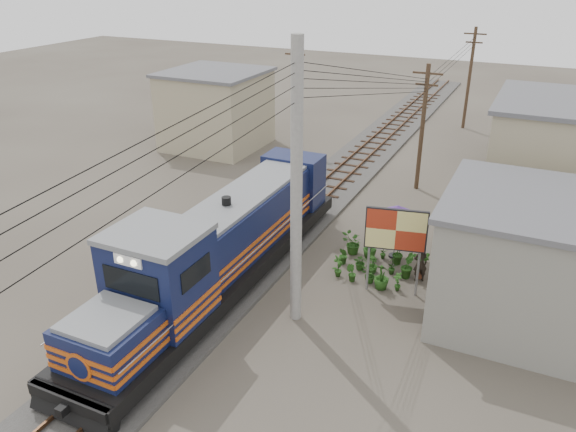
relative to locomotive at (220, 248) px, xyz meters
The scene contains 16 objects.
ground 1.77m from the locomotive, 90.00° to the right, with size 120.00×120.00×0.00m, color #473F35.
ballast 10.02m from the locomotive, 90.00° to the left, with size 3.60×70.00×0.16m, color #595651.
track 9.99m from the locomotive, 90.00° to the left, with size 1.15×70.00×0.12m.
locomotive is the anchor object (origin of this frame).
utility_pole_main 4.81m from the locomotive, 10.03° to the right, with size 0.40×0.40×10.00m.
wooden_pole_mid 14.72m from the locomotive, 72.04° to the left, with size 1.60×0.24×7.00m.
wooden_pole_far 28.37m from the locomotive, 80.23° to the left, with size 1.60×0.24×7.50m.
wooden_pole_left 18.67m from the locomotive, 105.62° to the left, with size 1.60×0.24×7.00m.
power_lines 10.19m from the locomotive, 90.97° to the left, with size 9.65×19.00×3.30m.
shophouse_front 11.87m from the locomotive, 14.07° to the left, with size 7.35×6.30×4.70m.
shophouse_back 24.49m from the locomotive, 63.32° to the left, with size 6.30×6.30×4.20m.
shophouse_left 18.79m from the locomotive, 122.20° to the left, with size 6.30×6.30×5.20m.
billboard 6.75m from the locomotive, 22.04° to the left, with size 2.30×0.60×3.59m.
market_umbrella 7.73m from the locomotive, 44.25° to the left, with size 2.65×2.65×2.48m.
vendor 8.06m from the locomotive, 28.98° to the left, with size 0.58×0.38×1.58m, color black.
plant_nursery 6.45m from the locomotive, 38.72° to the left, with size 3.53×3.17×1.09m.
Camera 1 is at (10.56, -16.17, 12.03)m, focal length 35.00 mm.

